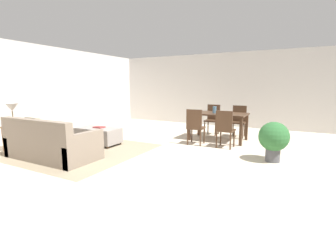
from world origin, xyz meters
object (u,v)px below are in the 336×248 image
(couch, at_px, (51,145))
(table_lamp, at_px, (12,108))
(side_table, at_px, (14,131))
(dining_chair_near_left, at_px, (195,125))
(dining_chair_far_right, at_px, (239,119))
(dining_table, at_px, (218,117))
(vase_centerpiece, at_px, (215,110))
(ottoman_table, at_px, (98,135))
(dining_chair_near_right, at_px, (225,127))
(book_on_ottoman, at_px, (99,127))
(dining_chair_far_left, at_px, (213,118))
(potted_plant, at_px, (274,138))

(couch, bearing_deg, table_lamp, 179.60)
(side_table, xyz_separation_m, dining_chair_near_left, (3.47, 2.51, 0.06))
(side_table, distance_m, dining_chair_far_right, 5.89)
(side_table, xyz_separation_m, table_lamp, (0.00, 0.00, 0.54))
(dining_table, xyz_separation_m, vase_centerpiece, (-0.10, -0.05, 0.19))
(ottoman_table, relative_size, table_lamp, 2.17)
(couch, xyz_separation_m, side_table, (-1.27, 0.01, 0.17))
(dining_chair_near_right, xyz_separation_m, book_on_ottoman, (-2.96, -1.12, -0.07))
(dining_chair_near_right, relative_size, vase_centerpiece, 5.06)
(dining_chair_near_right, xyz_separation_m, dining_chair_far_left, (-0.81, 1.60, 0.00))
(dining_chair_near_left, bearing_deg, potted_plant, -16.88)
(dining_chair_near_left, bearing_deg, side_table, -144.16)
(table_lamp, distance_m, dining_chair_near_left, 4.31)
(dining_table, height_order, potted_plant, potted_plant)
(table_lamp, distance_m, dining_chair_near_right, 4.95)
(potted_plant, bearing_deg, dining_chair_near_left, 163.12)
(ottoman_table, distance_m, dining_chair_far_right, 4.04)
(vase_centerpiece, xyz_separation_m, book_on_ottoman, (-2.46, -1.88, -0.40))
(vase_centerpiece, distance_m, potted_plant, 2.17)
(couch, height_order, potted_plant, couch)
(dining_table, bearing_deg, table_lamp, -138.87)
(dining_chair_near_right, distance_m, book_on_ottoman, 3.17)
(dining_table, distance_m, dining_chair_near_left, 0.91)
(dining_chair_far_right, bearing_deg, potted_plant, -62.25)
(dining_chair_near_left, relative_size, dining_chair_near_right, 1.00)
(dining_chair_far_right, relative_size, vase_centerpiece, 5.06)
(dining_chair_far_right, relative_size, book_on_ottoman, 3.54)
(dining_chair_near_right, height_order, vase_centerpiece, vase_centerpiece)
(book_on_ottoman, bearing_deg, couch, -89.67)
(ottoman_table, xyz_separation_m, dining_table, (2.58, 1.95, 0.42))
(dining_chair_near_left, bearing_deg, vase_centerpiece, 72.01)
(ottoman_table, distance_m, dining_table, 3.26)
(vase_centerpiece, height_order, potted_plant, vase_centerpiece)
(table_lamp, height_order, vase_centerpiece, table_lamp)
(dining_chair_near_right, bearing_deg, couch, -139.35)
(side_table, relative_size, potted_plant, 0.73)
(vase_centerpiece, bearing_deg, dining_chair_far_left, 110.41)
(vase_centerpiece, distance_m, book_on_ottoman, 3.12)
(table_lamp, xyz_separation_m, book_on_ottoman, (1.26, 1.41, -0.55))
(dining_chair_far_left, xyz_separation_m, vase_centerpiece, (0.31, -0.84, 0.33))
(table_lamp, height_order, dining_table, table_lamp)
(table_lamp, xyz_separation_m, dining_chair_near_right, (4.23, 2.53, -0.48))
(ottoman_table, bearing_deg, dining_chair_far_right, 42.39)
(side_table, xyz_separation_m, dining_chair_far_left, (3.41, 4.13, 0.06))
(couch, relative_size, table_lamp, 3.71)
(dining_chair_far_left, xyz_separation_m, dining_chair_far_right, (0.81, -0.02, 0.00))
(ottoman_table, bearing_deg, potted_plant, 7.42)
(dining_chair_far_left, height_order, potted_plant, dining_chair_far_left)
(dining_chair_far_right, xyz_separation_m, potted_plant, (1.15, -2.18, -0.05))
(dining_table, xyz_separation_m, potted_plant, (1.55, -1.41, -0.19))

